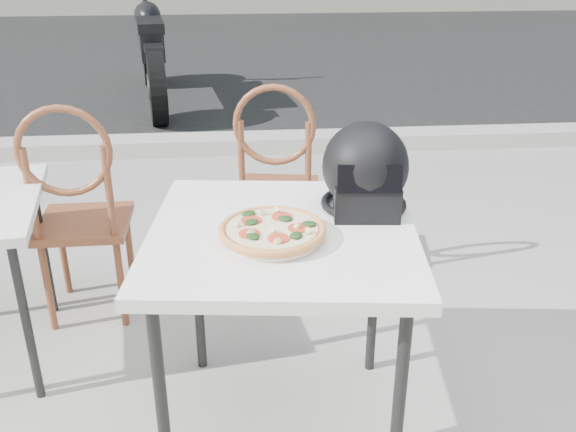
{
  "coord_description": "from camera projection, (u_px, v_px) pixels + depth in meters",
  "views": [
    {
      "loc": [
        -0.36,
        -1.66,
        1.59
      ],
      "look_at": [
        -0.22,
        0.04,
        0.8
      ],
      "focal_mm": 40.0,
      "sensor_mm": 36.0,
      "label": 1
    }
  ],
  "objects": [
    {
      "name": "ground",
      "position": [
        353.0,
        431.0,
        2.2
      ],
      "size": [
        80.0,
        80.0,
        0.0
      ],
      "primitive_type": "plane",
      "color": "#999791",
      "rests_on": "ground"
    },
    {
      "name": "street_asphalt",
      "position": [
        260.0,
        53.0,
        8.54
      ],
      "size": [
        30.0,
        8.0,
        0.0
      ],
      "primitive_type": "cube",
      "color": "black",
      "rests_on": "ground"
    },
    {
      "name": "curb",
      "position": [
        284.0,
        142.0,
        4.89
      ],
      "size": [
        30.0,
        0.25,
        0.12
      ],
      "primitive_type": "cube",
      "color": "#A9A69E",
      "rests_on": "ground"
    },
    {
      "name": "cafe_table_main",
      "position": [
        283.0,
        250.0,
        1.94
      ],
      "size": [
        0.87,
        0.87,
        0.75
      ],
      "rotation": [
        0.0,
        0.0,
        -0.11
      ],
      "color": "white",
      "rests_on": "ground"
    },
    {
      "name": "plate",
      "position": [
        272.0,
        237.0,
        1.85
      ],
      "size": [
        0.33,
        0.33,
        0.02
      ],
      "rotation": [
        0.0,
        0.0,
        0.16
      ],
      "color": "white",
      "rests_on": "cafe_table_main"
    },
    {
      "name": "pizza",
      "position": [
        272.0,
        230.0,
        1.84
      ],
      "size": [
        0.4,
        0.4,
        0.04
      ],
      "rotation": [
        0.0,
        0.0,
        -0.36
      ],
      "color": "#D78B4E",
      "rests_on": "plate"
    },
    {
      "name": "helmet",
      "position": [
        365.0,
        172.0,
        2.0
      ],
      "size": [
        0.3,
        0.31,
        0.28
      ],
      "rotation": [
        0.0,
        0.0,
        -0.09
      ],
      "color": "black",
      "rests_on": "cafe_table_main"
    },
    {
      "name": "cafe_chair_main",
      "position": [
        277.0,
        172.0,
        2.95
      ],
      "size": [
        0.43,
        0.43,
        0.97
      ],
      "rotation": [
        0.0,
        0.0,
        2.98
      ],
      "color": "brown",
      "rests_on": "ground"
    },
    {
      "name": "cafe_chair_side",
      "position": [
        77.0,
        203.0,
        2.61
      ],
      "size": [
        0.38,
        0.38,
        0.98
      ],
      "rotation": [
        0.0,
        0.0,
        3.16
      ],
      "color": "brown",
      "rests_on": "ground"
    },
    {
      "name": "motorcycle",
      "position": [
        151.0,
        52.0,
        6.01
      ],
      "size": [
        0.6,
        2.2,
        1.1
      ],
      "rotation": [
        0.0,
        0.0,
        0.15
      ],
      "color": "black",
      "rests_on": "street_asphalt"
    }
  ]
}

